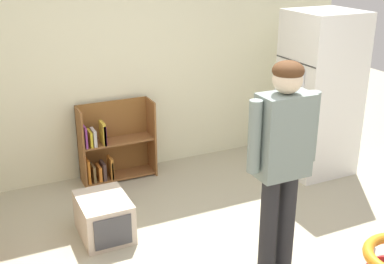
{
  "coord_description": "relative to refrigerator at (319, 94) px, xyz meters",
  "views": [
    {
      "loc": [
        -1.66,
        -2.68,
        2.41
      ],
      "look_at": [
        -0.2,
        0.44,
        1.1
      ],
      "focal_mm": 46.2,
      "sensor_mm": 36.0,
      "label": 1
    }
  ],
  "objects": [
    {
      "name": "back_wall",
      "position": [
        -1.79,
        0.93,
        0.46
      ],
      "size": [
        5.2,
        0.06,
        2.7
      ],
      "primitive_type": "cube",
      "color": "beige",
      "rests_on": "ground"
    },
    {
      "name": "standing_person",
      "position": [
        -1.51,
        -1.45,
        0.13
      ],
      "size": [
        0.57,
        0.22,
        1.7
      ],
      "color": "#242427",
      "rests_on": "ground"
    },
    {
      "name": "refrigerator",
      "position": [
        0.0,
        0.0,
        0.0
      ],
      "size": [
        0.73,
        0.68,
        1.78
      ],
      "color": "white",
      "rests_on": "ground"
    },
    {
      "name": "bookshelf",
      "position": [
        -2.14,
        0.74,
        -0.52
      ],
      "size": [
        0.8,
        0.28,
        0.85
      ],
      "color": "brown",
      "rests_on": "ground"
    },
    {
      "name": "pet_carrier",
      "position": [
        -2.54,
        -0.35,
        -0.71
      ],
      "size": [
        0.42,
        0.55,
        0.36
      ],
      "color": "beige",
      "rests_on": "ground"
    }
  ]
}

